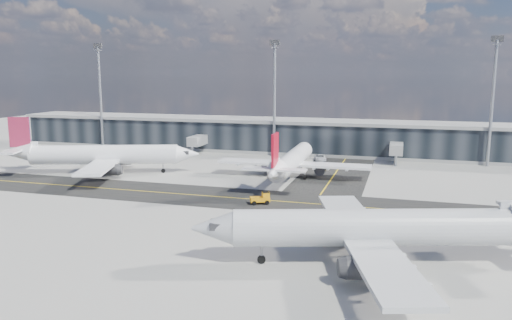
# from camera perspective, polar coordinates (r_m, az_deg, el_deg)

# --- Properties ---
(ground) EXTENTS (300.00, 300.00, 0.00)m
(ground) POSITION_cam_1_polar(r_m,az_deg,el_deg) (82.63, -6.27, -4.78)
(ground) COLOR gray
(ground) RESTS_ON ground
(taxiway_lanes) EXTENTS (180.00, 63.00, 0.03)m
(taxiway_lanes) POSITION_cam_1_polar(r_m,az_deg,el_deg) (91.08, -1.38, -3.33)
(taxiway_lanes) COLOR black
(taxiway_lanes) RESTS_ON ground
(terminal_concourse) EXTENTS (152.00, 19.80, 8.80)m
(terminal_concourse) POSITION_cam_1_polar(r_m,az_deg,el_deg) (133.34, 2.84, 2.67)
(terminal_concourse) COLOR black
(terminal_concourse) RESTS_ON ground
(floodlight_masts) EXTENTS (102.50, 0.70, 28.90)m
(floodlight_masts) POSITION_cam_1_polar(r_m,az_deg,el_deg) (125.67, 2.12, 7.51)
(floodlight_masts) COLOR gray
(floodlight_masts) RESTS_ON ground
(airliner_af) EXTENTS (39.39, 34.01, 11.98)m
(airliner_af) POSITION_cam_1_polar(r_m,az_deg,el_deg) (109.24, -17.22, 0.56)
(airliner_af) COLOR white
(airliner_af) RESTS_ON ground
(airliner_redtail) EXTENTS (31.14, 36.60, 10.87)m
(airliner_redtail) POSITION_cam_1_polar(r_m,az_deg,el_deg) (99.65, 4.12, -0.10)
(airliner_redtail) COLOR white
(airliner_redtail) RESTS_ON ground
(airliner_near) EXTENTS (40.43, 34.86, 12.22)m
(airliner_near) POSITION_cam_1_polar(r_m,az_deg,el_deg) (57.03, 13.86, -7.56)
(airliner_near) COLOR #B9BCBE
(airliner_near) RESTS_ON ground
(baggage_tug) EXTENTS (3.44, 2.62, 1.95)m
(baggage_tug) POSITION_cam_1_polar(r_m,az_deg,el_deg) (80.63, 0.67, -4.37)
(baggage_tug) COLOR #FFA40D
(baggage_tug) RESTS_ON ground
(service_van) EXTENTS (3.69, 5.99, 1.55)m
(service_van) POSITION_cam_1_polar(r_m,az_deg,el_deg) (120.78, 7.38, 0.26)
(service_van) COLOR white
(service_van) RESTS_ON ground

